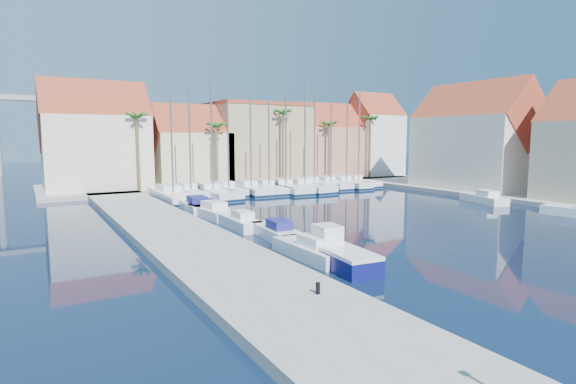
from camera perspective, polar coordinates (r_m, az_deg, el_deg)
name	(u,v)px	position (r m, az deg, el deg)	size (l,w,h in m)	color
ground	(465,283)	(23.36, 21.61, -10.70)	(260.00, 260.00, 0.00)	black
quay_west	(191,243)	(29.18, -12.22, -6.36)	(6.00, 77.00, 0.50)	gray
shore_north	(240,182)	(67.83, -6.09, 1.28)	(54.00, 16.00, 0.50)	gray
shore_east	(542,197)	(57.73, 29.55, -0.57)	(12.00, 60.00, 0.50)	gray
bollard	(318,288)	(18.85, 3.81, -12.10)	(0.19, 0.19, 0.48)	black
fishing_boat	(336,253)	(24.73, 6.13, -7.65)	(2.47, 5.93, 2.02)	#0F1157
motorboat_west_0	(310,249)	(25.96, 2.87, -7.28)	(1.89, 5.68, 1.40)	white
motorboat_west_1	(276,232)	(30.71, -1.48, -5.05)	(2.22, 5.59, 1.40)	white
motorboat_west_2	(241,221)	(34.53, -6.05, -3.74)	(1.80, 5.27, 1.40)	white
motorboat_west_3	(211,211)	(39.94, -9.72, -2.35)	(2.70, 6.72, 1.40)	white
motorboat_west_4	(196,205)	(43.58, -11.62, -1.62)	(2.65, 6.99, 1.40)	white
motorboat_east_1	(484,198)	(51.82, 23.63, -0.72)	(3.50, 6.08, 1.40)	white
sailboat_0	(172,195)	(51.26, -14.56, -0.39)	(3.12, 11.41, 11.28)	white
sailboat_1	(190,192)	(53.36, -12.36, 0.01)	(2.54, 8.70, 12.07)	white
sailboat_2	(211,192)	(53.29, -9.81, 0.03)	(3.51, 11.80, 13.38)	white
sailboat_3	(227,189)	(55.01, -7.70, 0.32)	(2.48, 8.35, 12.24)	white
sailboat_4	(249,189)	(55.84, -4.92, 0.42)	(3.31, 10.08, 11.69)	white
sailboat_5	(267,188)	(56.56, -2.66, 0.53)	(2.66, 9.33, 11.65)	white
sailboat_6	(284,187)	(57.34, -0.57, 0.61)	(3.51, 11.34, 13.19)	white
sailboat_7	(302,186)	(58.51, 1.77, 0.75)	(3.44, 11.42, 14.19)	white
sailboat_8	(312,184)	(60.75, 3.10, 1.02)	(2.61, 8.60, 13.86)	white
sailboat_9	(328,184)	(61.56, 5.16, 1.04)	(2.69, 8.83, 12.03)	white
sailboat_10	(344,183)	(62.76, 7.10, 1.15)	(2.61, 9.62, 14.40)	white
sailboat_11	(356,182)	(64.60, 8.62, 1.30)	(2.85, 8.48, 13.44)	white
building_0	(96,140)	(61.04, -23.24, 6.03)	(12.30, 9.00, 13.50)	beige
building_1	(190,149)	(63.70, -12.38, 5.34)	(10.30, 8.00, 11.00)	beige
building_2	(258,142)	(68.80, -3.87, 6.39)	(14.20, 10.20, 11.50)	tan
building_3	(326,144)	(74.12, 4.86, 6.11)	(10.30, 8.00, 12.00)	#B7725C
building_4	(372,137)	(78.88, 10.68, 6.87)	(8.30, 8.00, 14.00)	white
building_6	(475,140)	(62.32, 22.70, 6.06)	(9.00, 14.30, 13.50)	beige
palm_0	(137,119)	(56.81, -18.66, 8.78)	(2.60, 2.60, 10.15)	brown
palm_1	(216,128)	(59.66, -9.10, 8.05)	(2.60, 2.60, 9.15)	brown
palm_2	(283,115)	(64.05, -0.65, 9.73)	(2.60, 2.60, 11.15)	brown
palm_3	(329,126)	(68.32, 5.25, 8.35)	(2.60, 2.60, 9.65)	brown
palm_4	(370,121)	(73.29, 10.41, 8.90)	(2.60, 2.60, 10.65)	brown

